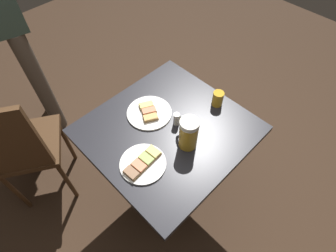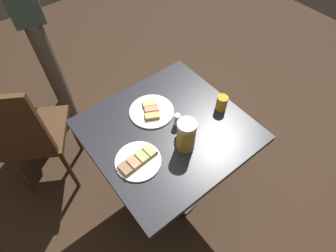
{
  "view_description": "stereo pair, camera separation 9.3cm",
  "coord_description": "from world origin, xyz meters",
  "px_view_note": "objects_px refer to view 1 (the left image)",
  "views": [
    {
      "loc": [
        -0.57,
        -0.58,
        1.84
      ],
      "look_at": [
        0.0,
        0.0,
        0.77
      ],
      "focal_mm": 28.78,
      "sensor_mm": 36.0,
      "label": 1
    },
    {
      "loc": [
        -0.5,
        -0.64,
        1.84
      ],
      "look_at": [
        0.0,
        0.0,
        0.77
      ],
      "focal_mm": 28.78,
      "sensor_mm": 36.0,
      "label": 2
    }
  ],
  "objects_px": {
    "salt_shaker": "(176,119)",
    "cafe_chair": "(21,148)",
    "plate_near": "(143,163)",
    "beer_mug": "(189,132)",
    "beer_glass_small": "(218,99)",
    "plate_far": "(149,113)",
    "patron_standing": "(4,14)"
  },
  "relations": [
    {
      "from": "plate_near",
      "to": "beer_glass_small",
      "type": "height_order",
      "value": "beer_glass_small"
    },
    {
      "from": "salt_shaker",
      "to": "beer_glass_small",
      "type": "bearing_deg",
      "value": -13.66
    },
    {
      "from": "beer_glass_small",
      "to": "salt_shaker",
      "type": "distance_m",
      "value": 0.26
    },
    {
      "from": "plate_near",
      "to": "patron_standing",
      "type": "distance_m",
      "value": 1.27
    },
    {
      "from": "plate_far",
      "to": "beer_glass_small",
      "type": "bearing_deg",
      "value": -34.1
    },
    {
      "from": "beer_glass_small",
      "to": "salt_shaker",
      "type": "height_order",
      "value": "beer_glass_small"
    },
    {
      "from": "plate_far",
      "to": "cafe_chair",
      "type": "height_order",
      "value": "cafe_chair"
    },
    {
      "from": "plate_far",
      "to": "beer_glass_small",
      "type": "height_order",
      "value": "beer_glass_small"
    },
    {
      "from": "plate_far",
      "to": "patron_standing",
      "type": "bearing_deg",
      "value": 100.75
    },
    {
      "from": "plate_far",
      "to": "cafe_chair",
      "type": "distance_m",
      "value": 0.76
    },
    {
      "from": "plate_far",
      "to": "patron_standing",
      "type": "relative_size",
      "value": 0.14
    },
    {
      "from": "salt_shaker",
      "to": "cafe_chair",
      "type": "height_order",
      "value": "cafe_chair"
    },
    {
      "from": "cafe_chair",
      "to": "salt_shaker",
      "type": "bearing_deg",
      "value": -12.16
    },
    {
      "from": "salt_shaker",
      "to": "patron_standing",
      "type": "bearing_deg",
      "value": 102.07
    },
    {
      "from": "cafe_chair",
      "to": "patron_standing",
      "type": "distance_m",
      "value": 0.82
    },
    {
      "from": "plate_near",
      "to": "cafe_chair",
      "type": "bearing_deg",
      "value": 118.31
    },
    {
      "from": "plate_far",
      "to": "cafe_chair",
      "type": "bearing_deg",
      "value": 141.8
    },
    {
      "from": "plate_near",
      "to": "salt_shaker",
      "type": "xyz_separation_m",
      "value": [
        0.28,
        0.06,
        0.03
      ]
    },
    {
      "from": "cafe_chair",
      "to": "beer_glass_small",
      "type": "bearing_deg",
      "value": -5.46
    },
    {
      "from": "beer_mug",
      "to": "salt_shaker",
      "type": "distance_m",
      "value": 0.14
    },
    {
      "from": "plate_near",
      "to": "beer_mug",
      "type": "height_order",
      "value": "beer_mug"
    },
    {
      "from": "plate_far",
      "to": "cafe_chair",
      "type": "xyz_separation_m",
      "value": [
        -0.58,
        0.45,
        -0.21
      ]
    },
    {
      "from": "beer_mug",
      "to": "plate_far",
      "type": "bearing_deg",
      "value": 92.17
    },
    {
      "from": "plate_near",
      "to": "cafe_chair",
      "type": "relative_size",
      "value": 0.22
    },
    {
      "from": "plate_near",
      "to": "patron_standing",
      "type": "relative_size",
      "value": 0.13
    },
    {
      "from": "beer_mug",
      "to": "patron_standing",
      "type": "relative_size",
      "value": 0.11
    },
    {
      "from": "plate_near",
      "to": "cafe_chair",
      "type": "xyz_separation_m",
      "value": [
        -0.35,
        0.66,
        -0.21
      ]
    },
    {
      "from": "plate_near",
      "to": "plate_far",
      "type": "relative_size",
      "value": 0.91
    },
    {
      "from": "salt_shaker",
      "to": "patron_standing",
      "type": "distance_m",
      "value": 1.24
    },
    {
      "from": "plate_far",
      "to": "salt_shaker",
      "type": "bearing_deg",
      "value": -69.0
    },
    {
      "from": "beer_mug",
      "to": "patron_standing",
      "type": "distance_m",
      "value": 1.34
    },
    {
      "from": "beer_mug",
      "to": "patron_standing",
      "type": "xyz_separation_m",
      "value": [
        -0.21,
        1.32,
        0.13
      ]
    }
  ]
}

